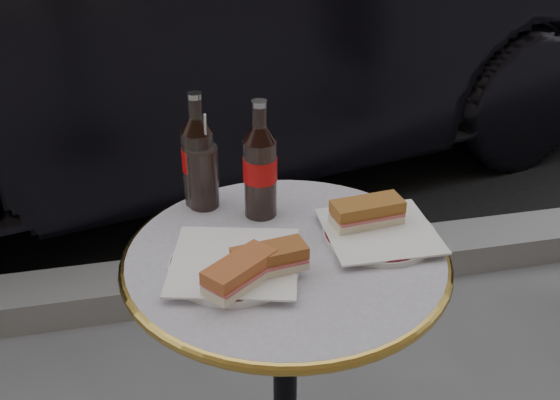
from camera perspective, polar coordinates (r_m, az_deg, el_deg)
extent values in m
cube|color=black|center=(6.25, -10.26, 15.13)|extent=(40.00, 8.00, 0.00)
cube|color=gray|center=(2.44, -4.36, -6.35)|extent=(40.00, 0.20, 0.12)
cylinder|color=white|center=(1.28, -3.70, -5.31)|extent=(0.32, 0.32, 0.01)
cylinder|color=silver|center=(1.38, 8.07, -2.77)|extent=(0.26, 0.26, 0.01)
cube|color=#B2582D|center=(1.21, -3.30, -6.04)|extent=(0.15, 0.13, 0.05)
cube|color=#9A5527|center=(1.24, -0.85, -4.95)|extent=(0.14, 0.08, 0.05)
cube|color=#9D6128|center=(1.39, 7.09, -1.11)|extent=(0.15, 0.08, 0.05)
cylinder|color=black|center=(1.46, -6.29, 1.91)|extent=(0.09, 0.09, 0.14)
imported|color=black|center=(3.14, -6.39, 15.13)|extent=(2.45, 4.57, 1.43)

